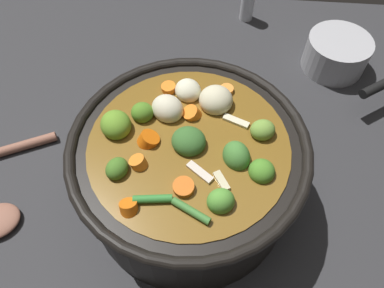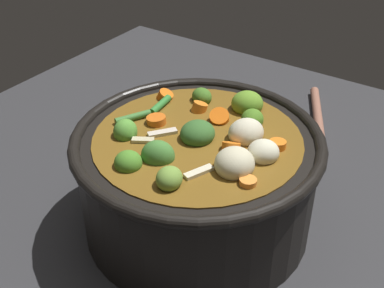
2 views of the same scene
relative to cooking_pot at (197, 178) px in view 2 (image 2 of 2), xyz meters
name	(u,v)px [view 2 (image 2 of 2)]	position (x,y,z in m)	size (l,w,h in m)	color
ground_plane	(197,221)	(0.00, 0.00, -0.08)	(1.10, 1.10, 0.00)	#2D2D30
cooking_pot	(197,178)	(0.00, 0.00, 0.00)	(0.33, 0.33, 0.17)	black
wooden_spoon	(278,116)	(-0.03, 0.32, -0.07)	(0.22, 0.21, 0.02)	#915D49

